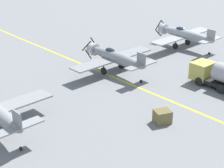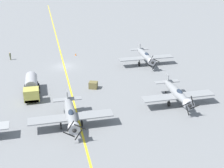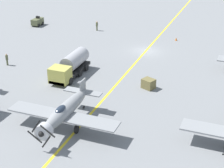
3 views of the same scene
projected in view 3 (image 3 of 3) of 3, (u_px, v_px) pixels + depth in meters
The scene contains 9 objects.
ground_plane at pixel (146, 51), 59.98m from camera, with size 400.00×400.00×0.00m, color slate.
taxiway_stripe at pixel (146, 51), 59.98m from camera, with size 0.30×160.00×0.01m, color yellow.
airplane_far_center at pixel (64, 112), 38.39m from camera, with size 12.00×9.98×3.65m.
fuel_tanker at pixel (70, 66), 50.57m from camera, with size 2.68×8.00×2.98m.
tow_tractor at pixel (37, 21), 72.35m from camera, with size 1.57×2.60×1.79m.
ground_crew_walking at pixel (7, 59), 54.31m from camera, with size 0.39×0.39×1.77m.
ground_crew_inspecting at pixel (97, 25), 69.35m from camera, with size 0.39×0.39×1.77m.
supply_crate_by_tanker at pixel (148, 84), 47.59m from camera, with size 1.51×1.25×1.25m, color brown.
traffic_cone at pixel (176, 39), 64.54m from camera, with size 0.36×0.36×0.55m, color orange.
Camera 3 is at (-15.49, 54.46, 21.20)m, focal length 60.00 mm.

